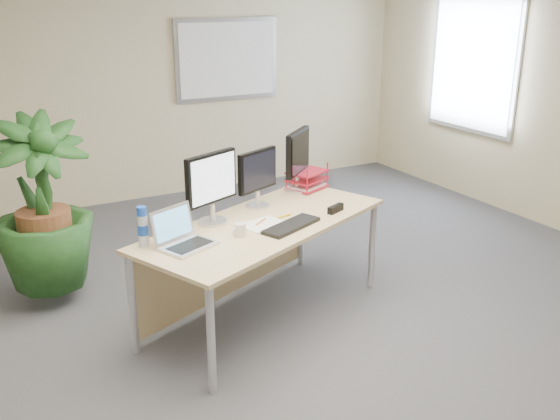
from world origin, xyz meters
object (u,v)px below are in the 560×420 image
floor_plant (43,211)px  monitor_right (258,175)px  laptop (182,237)px  desk (253,239)px  monitor_left (212,184)px

floor_plant → monitor_right: (1.46, -0.68, 0.25)m
monitor_right → laptop: size_ratio=1.04×
floor_plant → monitor_right: 1.63m
monitor_right → laptop: bearing=-149.7°
monitor_right → desk: bearing=-124.7°
monitor_left → monitor_right: bearing=20.7°
laptop → desk: bearing=20.2°
floor_plant → laptop: size_ratio=3.54×
floor_plant → laptop: floor_plant is taller
floor_plant → monitor_left: bearing=-39.5°
desk → laptop: laptop is taller
floor_plant → laptop: (0.69, -1.13, 0.06)m
desk → laptop: (-0.62, -0.23, 0.22)m
desk → monitor_right: monitor_right is taller
desk → monitor_left: bearing=168.2°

